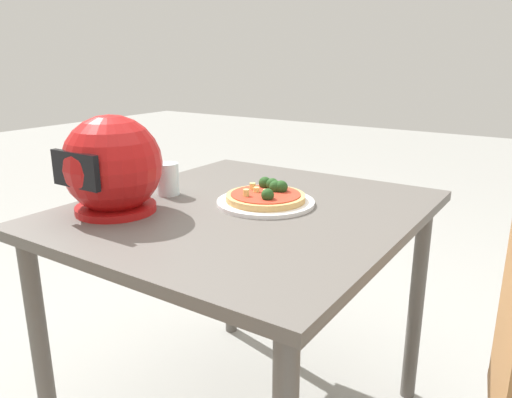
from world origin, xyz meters
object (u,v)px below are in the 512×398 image
(drinking_glass, at_px, (168,179))
(pizza, at_px, (267,195))
(motorcycle_helmet, at_px, (112,166))
(dining_table, at_px, (246,237))

(drinking_glass, bearing_deg, pizza, -164.52)
(pizza, height_order, motorcycle_helmet, motorcycle_helmet)
(pizza, bearing_deg, motorcycle_helmet, 43.78)
(drinking_glass, bearing_deg, dining_table, -174.59)
(motorcycle_helmet, relative_size, drinking_glass, 2.71)
(dining_table, distance_m, pizza, 0.14)
(motorcycle_helmet, bearing_deg, pizza, -136.22)
(pizza, height_order, drinking_glass, drinking_glass)
(dining_table, xyz_separation_m, pizza, (-0.03, -0.06, 0.12))
(pizza, xyz_separation_m, motorcycle_helmet, (0.31, 0.30, 0.10))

